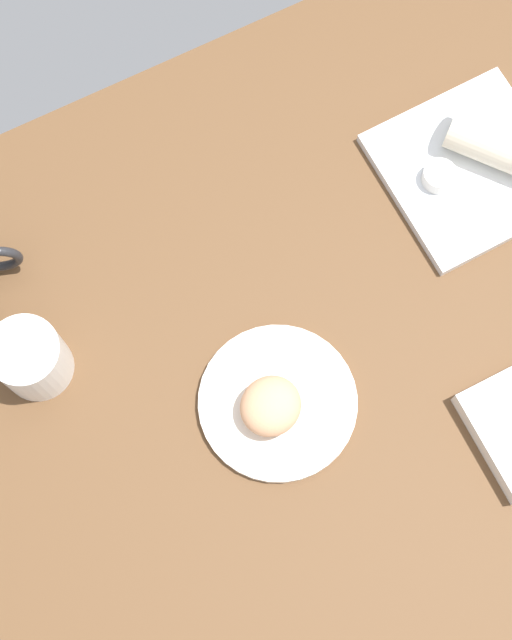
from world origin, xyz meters
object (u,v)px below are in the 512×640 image
round_plate (278,403)px  scone_pastry (271,406)px  square_plate (470,169)px  sauce_cup (439,176)px  coffee_mug (29,356)px  breakfast_wrap (504,145)px

round_plate → scone_pastry: (1.34, 0.53, 3.33)cm
square_plate → sauce_cup: size_ratio=5.09×
scone_pastry → square_plate: 43.60cm
round_plate → coffee_mug: bearing=-36.1°
round_plate → scone_pastry: scone_pastry is taller
round_plate → breakfast_wrap: bearing=-158.5°
breakfast_wrap → round_plate: bearing=-17.0°
scone_pastry → breakfast_wrap: size_ratio=0.53×
round_plate → scone_pastry: 3.63cm
round_plate → coffee_mug: (25.53, -18.59, 4.21)cm
breakfast_wrap → coffee_mug: 68.07cm
square_plate → coffee_mug: 64.13cm
round_plate → square_plate: 42.05cm
scone_pastry → breakfast_wrap: 47.14cm
scone_pastry → sauce_cup: scone_pastry is taller
coffee_mug → breakfast_wrap: bearing=178.5°
sauce_cup → square_plate: bearing=176.1°
round_plate → sauce_cup: size_ratio=4.57×
sauce_cup → coffee_mug: bearing=-1.2°
scone_pastry → coffee_mug: bearing=-38.3°
breakfast_wrap → coffee_mug: size_ratio=1.10×
square_plate → breakfast_wrap: bearing=176.1°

